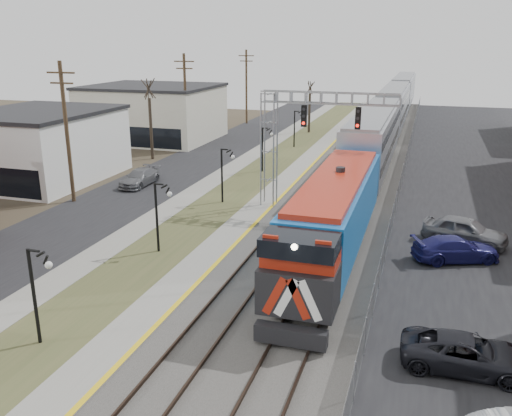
% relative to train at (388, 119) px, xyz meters
% --- Properties ---
extents(street_west, '(7.00, 120.00, 0.04)m').
position_rel_train_xyz_m(street_west, '(-17.00, -19.80, -2.90)').
color(street_west, black).
rests_on(street_west, ground).
extents(sidewalk, '(2.00, 120.00, 0.08)m').
position_rel_train_xyz_m(sidewalk, '(-12.50, -19.80, -2.88)').
color(sidewalk, gray).
rests_on(sidewalk, ground).
extents(grass_median, '(4.00, 120.00, 0.06)m').
position_rel_train_xyz_m(grass_median, '(-9.50, -19.80, -2.89)').
color(grass_median, '#404826').
rests_on(grass_median, ground).
extents(platform, '(2.00, 120.00, 0.24)m').
position_rel_train_xyz_m(platform, '(-6.50, -19.80, -2.80)').
color(platform, gray).
rests_on(platform, ground).
extents(ballast_bed, '(8.00, 120.00, 0.20)m').
position_rel_train_xyz_m(ballast_bed, '(-1.50, -19.80, -2.82)').
color(ballast_bed, '#595651').
rests_on(ballast_bed, ground).
extents(parking_lot, '(16.00, 120.00, 0.04)m').
position_rel_train_xyz_m(parking_lot, '(10.50, -19.80, -2.90)').
color(parking_lot, black).
rests_on(parking_lot, ground).
extents(platform_edge, '(0.24, 120.00, 0.01)m').
position_rel_train_xyz_m(platform_edge, '(-5.62, -19.80, -2.67)').
color(platform_edge, gold).
rests_on(platform_edge, platform).
extents(track_near, '(1.58, 120.00, 0.15)m').
position_rel_train_xyz_m(track_near, '(-3.50, -19.80, -2.64)').
color(track_near, '#2D2119').
rests_on(track_near, ballast_bed).
extents(track_far, '(1.58, 120.00, 0.15)m').
position_rel_train_xyz_m(track_far, '(-0.00, -19.80, -2.64)').
color(track_far, '#2D2119').
rests_on(track_far, ballast_bed).
extents(train, '(3.00, 85.85, 5.33)m').
position_rel_train_xyz_m(train, '(0.00, 0.00, 0.00)').
color(train, blue).
rests_on(train, ground).
extents(signal_gantry, '(9.00, 1.07, 8.15)m').
position_rel_train_xyz_m(signal_gantry, '(-4.28, -26.81, 2.67)').
color(signal_gantry, gray).
rests_on(signal_gantry, ground).
extents(lampposts, '(0.14, 62.14, 4.00)m').
position_rel_train_xyz_m(lampposts, '(-9.50, -36.51, -0.92)').
color(lampposts, black).
rests_on(lampposts, ground).
extents(utility_poles, '(0.28, 80.28, 10.00)m').
position_rel_train_xyz_m(utility_poles, '(-20.00, -29.80, 2.08)').
color(utility_poles, '#4C3823').
rests_on(utility_poles, ground).
extents(fence, '(0.04, 120.00, 1.60)m').
position_rel_train_xyz_m(fence, '(2.70, -19.80, -2.12)').
color(fence, gray).
rests_on(fence, ground).
extents(bare_trees, '(12.30, 42.30, 5.95)m').
position_rel_train_xyz_m(bare_trees, '(-18.16, -15.89, -0.22)').
color(bare_trees, '#382D23').
rests_on(bare_trees, ground).
extents(car_lot_c, '(4.61, 2.14, 1.28)m').
position_rel_train_xyz_m(car_lot_c, '(6.28, -43.68, -2.28)').
color(car_lot_c, black).
rests_on(car_lot_c, ground).
extents(car_lot_d, '(4.96, 3.49, 1.33)m').
position_rel_train_xyz_m(car_lot_d, '(6.27, -33.17, -2.25)').
color(car_lot_d, navy).
rests_on(car_lot_d, ground).
extents(car_lot_e, '(5.05, 3.05, 1.61)m').
position_rel_train_xyz_m(car_lot_e, '(6.85, -30.40, -2.11)').
color(car_lot_e, slate).
rests_on(car_lot_e, ground).
extents(car_street_b, '(1.86, 4.52, 1.31)m').
position_rel_train_xyz_m(car_street_b, '(-17.58, -24.35, -2.27)').
color(car_street_b, slate).
rests_on(car_street_b, ground).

